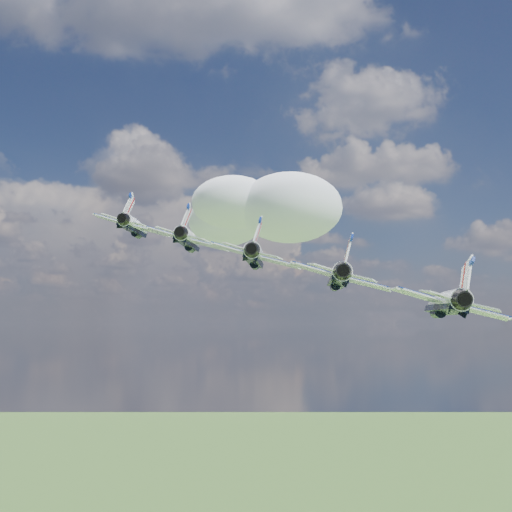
# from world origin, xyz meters

# --- Properties ---
(cloud_far) EXTENTS (58.08, 45.63, 22.82)m
(cloud_far) POSITION_xyz_m (-8.38, 178.96, 184.28)
(cloud_far) COLOR white
(jet_0) EXTENTS (11.20, 15.09, 6.94)m
(jet_0) POSITION_xyz_m (-20.39, 9.09, 150.49)
(jet_0) COLOR white
(jet_1) EXTENTS (11.20, 15.09, 6.94)m
(jet_1) POSITION_xyz_m (-11.62, 1.56, 147.56)
(jet_1) COLOR white
(jet_2) EXTENTS (11.20, 15.09, 6.94)m
(jet_2) POSITION_xyz_m (-2.84, -5.98, 144.62)
(jet_2) COLOR white
(jet_3) EXTENTS (11.20, 15.09, 6.94)m
(jet_3) POSITION_xyz_m (5.93, -13.51, 141.69)
(jet_3) COLOR silver
(jet_4) EXTENTS (11.20, 15.09, 6.94)m
(jet_4) POSITION_xyz_m (14.70, -21.04, 138.76)
(jet_4) COLOR white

